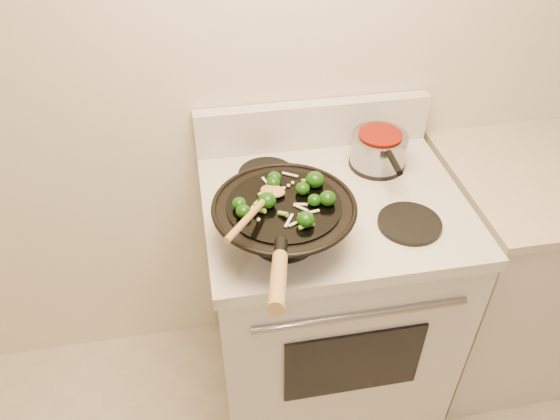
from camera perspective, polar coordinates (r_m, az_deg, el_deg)
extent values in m
plane|color=silver|center=(1.75, 7.17, 18.11)|extent=(3.50, 0.00, 3.50)
cube|color=silver|center=(1.97, 4.77, -9.82)|extent=(0.76, 0.64, 0.88)
cube|color=silver|center=(1.65, 5.62, 0.57)|extent=(0.78, 0.66, 0.04)
cube|color=silver|center=(1.83, 3.46, 8.88)|extent=(0.78, 0.05, 0.16)
cylinder|color=gray|center=(1.51, 8.49, -10.83)|extent=(0.60, 0.02, 0.02)
cube|color=black|center=(1.70, 7.68, -15.62)|extent=(0.42, 0.01, 0.28)
cylinder|color=black|center=(1.49, 0.41, -3.00)|extent=(0.18, 0.18, 0.01)
cylinder|color=black|center=(1.58, 13.38, -1.36)|extent=(0.18, 0.18, 0.01)
cylinder|color=black|center=(1.72, -1.40, 3.72)|extent=(0.18, 0.18, 0.01)
cylinder|color=black|center=(1.80, 10.06, 4.85)|extent=(0.18, 0.18, 0.01)
cube|color=silver|center=(2.29, 24.77, -5.68)|extent=(0.76, 0.60, 0.88)
torus|color=black|center=(1.41, 0.44, 0.43)|extent=(0.38, 0.38, 0.01)
cylinder|color=black|center=(1.41, 0.44, 0.52)|extent=(0.30, 0.30, 0.01)
cylinder|color=black|center=(1.22, 0.08, -4.00)|extent=(0.04, 0.07, 0.04)
cylinder|color=#A1763F|center=(1.11, -0.20, -7.40)|extent=(0.08, 0.20, 0.08)
ellipsoid|color=#103B09|center=(1.44, 2.38, 2.26)|extent=(0.04, 0.04, 0.03)
cylinder|color=#4B8A31|center=(1.45, 2.82, 2.01)|extent=(0.01, 0.02, 0.01)
ellipsoid|color=#103B09|center=(1.40, 3.61, 1.04)|extent=(0.04, 0.04, 0.03)
ellipsoid|color=#103B09|center=(1.41, 4.99, 1.23)|extent=(0.04, 0.04, 0.04)
ellipsoid|color=#103B09|center=(1.37, -3.86, -0.14)|extent=(0.04, 0.04, 0.03)
cylinder|color=#4B8A31|center=(1.37, -3.36, -0.39)|extent=(0.02, 0.02, 0.02)
ellipsoid|color=#103B09|center=(1.46, -0.70, 2.88)|extent=(0.04, 0.04, 0.03)
ellipsoid|color=#103B09|center=(1.47, -0.61, 3.41)|extent=(0.04, 0.04, 0.03)
ellipsoid|color=#103B09|center=(1.34, 2.69, -1.00)|extent=(0.05, 0.05, 0.04)
cylinder|color=#4B8A31|center=(1.35, 3.24, -1.32)|extent=(0.02, 0.02, 0.02)
ellipsoid|color=#103B09|center=(1.39, -4.30, 0.66)|extent=(0.04, 0.04, 0.03)
ellipsoid|color=#103B09|center=(1.39, -1.36, 1.01)|extent=(0.05, 0.05, 0.04)
ellipsoid|color=#103B09|center=(1.46, 3.67, 3.18)|extent=(0.05, 0.05, 0.04)
cylinder|color=#4B8A31|center=(1.47, 4.22, 2.80)|extent=(0.02, 0.02, 0.01)
cube|color=white|center=(1.36, 0.94, -1.10)|extent=(0.03, 0.05, 0.00)
cube|color=white|center=(1.39, -3.06, -0.02)|extent=(0.03, 0.04, 0.00)
cube|color=white|center=(1.39, 2.19, 0.23)|extent=(0.03, 0.04, 0.00)
cube|color=white|center=(1.45, -0.37, 2.19)|extent=(0.05, 0.01, 0.00)
cube|color=white|center=(1.35, 1.82, -1.28)|extent=(0.05, 0.03, 0.00)
cube|color=white|center=(1.48, -1.53, 3.03)|extent=(0.02, 0.04, 0.00)
cube|color=white|center=(1.51, 1.06, 3.72)|extent=(0.04, 0.03, 0.00)
cube|color=white|center=(1.40, 2.15, 0.59)|extent=(0.04, 0.01, 0.00)
cube|color=white|center=(1.38, 3.25, -0.23)|extent=(0.05, 0.01, 0.00)
cylinder|color=#6DA134|center=(1.37, 0.32, -0.38)|extent=(0.02, 0.02, 0.01)
cylinder|color=#6DA134|center=(1.38, -2.58, -0.03)|extent=(0.02, 0.03, 0.02)
cylinder|color=#6DA134|center=(1.34, 3.20, -1.50)|extent=(0.01, 0.02, 0.02)
cylinder|color=#6DA134|center=(1.33, 2.32, -1.76)|extent=(0.02, 0.03, 0.02)
cylinder|color=#6DA134|center=(1.40, -2.45, 0.71)|extent=(0.03, 0.02, 0.02)
cylinder|color=#6DA134|center=(1.48, 2.68, 3.04)|extent=(0.03, 0.03, 0.02)
cylinder|color=#6DA134|center=(1.38, -1.96, -0.05)|extent=(0.02, 0.02, 0.01)
cylinder|color=#6DA134|center=(1.43, -1.79, 1.76)|extent=(0.02, 0.02, 0.01)
sphere|color=beige|center=(1.46, 0.89, 2.56)|extent=(0.01, 0.01, 0.01)
sphere|color=beige|center=(1.37, 2.08, -0.51)|extent=(0.01, 0.01, 0.01)
sphere|color=beige|center=(1.48, 1.33, 2.87)|extent=(0.01, 0.01, 0.01)
sphere|color=beige|center=(1.44, 0.30, 1.82)|extent=(0.01, 0.01, 0.01)
sphere|color=beige|center=(1.36, -2.26, -1.02)|extent=(0.01, 0.01, 0.01)
ellipsoid|color=#A1763F|center=(1.44, -0.77, 1.99)|extent=(0.08, 0.08, 0.02)
cylinder|color=#A1763F|center=(1.32, -3.01, -0.44)|extent=(0.16, 0.25, 0.08)
cylinder|color=gray|center=(1.77, 10.27, 6.34)|extent=(0.18, 0.18, 0.10)
cylinder|color=#6C0D05|center=(1.74, 10.46, 7.77)|extent=(0.14, 0.14, 0.01)
cylinder|color=black|center=(1.63, 11.84, 4.87)|extent=(0.02, 0.11, 0.02)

